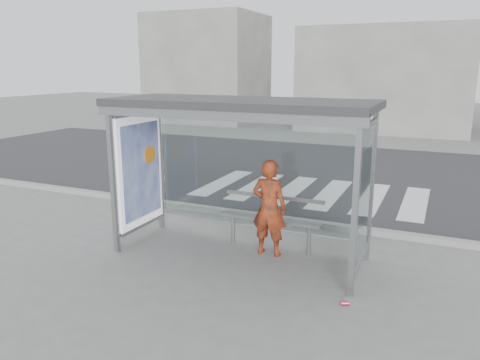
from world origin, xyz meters
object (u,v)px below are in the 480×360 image
at_px(soda_can, 345,303).
at_px(bench, 271,219).
at_px(bus_shelter, 220,138).
at_px(person, 269,208).

bearing_deg(soda_can, bench, 137.42).
xyz_separation_m(bus_shelter, person, (0.80, 0.20, -1.16)).
bearing_deg(bus_shelter, soda_can, -24.00).
relative_size(person, soda_can, 14.74).
height_order(person, bench, person).
distance_m(person, soda_can, 2.15).
distance_m(person, bench, 0.37).
bearing_deg(person, bus_shelter, 14.73).
bearing_deg(bench, person, -75.75).
height_order(bus_shelter, person, bus_shelter).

